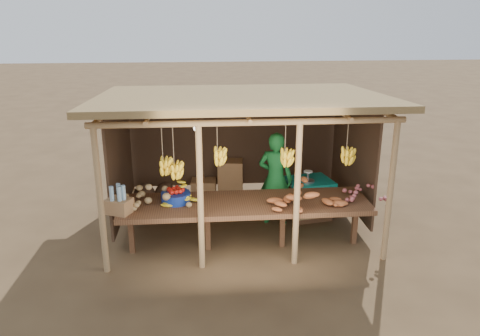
{
  "coord_description": "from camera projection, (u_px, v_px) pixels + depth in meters",
  "views": [
    {
      "loc": [
        -0.68,
        -7.72,
        3.62
      ],
      "look_at": [
        0.0,
        0.0,
        1.05
      ],
      "focal_mm": 35.0,
      "sensor_mm": 36.0,
      "label": 1
    }
  ],
  "objects": [
    {
      "name": "burlap_sacks",
      "position": [
        155.0,
        195.0,
        9.09
      ],
      "size": [
        0.84,
        0.44,
        0.6
      ],
      "color": "#483121",
      "rests_on": "ground"
    },
    {
      "name": "carton_stack",
      "position": [
        222.0,
        183.0,
        9.5
      ],
      "size": [
        1.08,
        0.45,
        0.79
      ],
      "color": "#9F7147",
      "rests_on": "ground"
    },
    {
      "name": "ground",
      "position": [
        240.0,
        223.0,
        8.49
      ],
      "size": [
        60.0,
        60.0,
        0.0
      ],
      "primitive_type": "plane",
      "color": "brown",
      "rests_on": "ground"
    },
    {
      "name": "vendor",
      "position": [
        275.0,
        179.0,
        8.24
      ],
      "size": [
        0.72,
        0.61,
        1.69
      ],
      "primitive_type": "imported",
      "rotation": [
        0.0,
        0.0,
        2.74
      ],
      "color": "#176A2B",
      "rests_on": "ground"
    },
    {
      "name": "banana_pile",
      "position": [
        181.0,
        192.0,
        7.27
      ],
      "size": [
        0.58,
        0.44,
        0.34
      ],
      "primitive_type": null,
      "rotation": [
        0.0,
        0.0,
        0.27
      ],
      "color": "yellow",
      "rests_on": "counter"
    },
    {
      "name": "bottle_box",
      "position": [
        119.0,
        202.0,
        6.89
      ],
      "size": [
        0.43,
        0.4,
        0.44
      ],
      "color": "#9F7147",
      "rests_on": "counter"
    },
    {
      "name": "tomato_basin",
      "position": [
        176.0,
        196.0,
        7.32
      ],
      "size": [
        0.46,
        0.46,
        0.24
      ],
      "rotation": [
        0.0,
        0.0,
        0.11
      ],
      "color": "navy",
      "rests_on": "counter"
    },
    {
      "name": "counter",
      "position": [
        245.0,
        206.0,
        7.36
      ],
      "size": [
        3.9,
        1.05,
        0.8
      ],
      "color": "brown",
      "rests_on": "ground"
    },
    {
      "name": "potato_heap",
      "position": [
        155.0,
        191.0,
        7.27
      ],
      "size": [
        1.23,
        0.96,
        0.37
      ],
      "primitive_type": null,
      "rotation": [
        0.0,
        0.0,
        0.34
      ],
      "color": "tan",
      "rests_on": "counter"
    },
    {
      "name": "tarp_crate",
      "position": [
        308.0,
        197.0,
        8.63
      ],
      "size": [
        0.91,
        0.83,
        0.95
      ],
      "color": "brown",
      "rests_on": "ground"
    },
    {
      "name": "onion_heap",
      "position": [
        364.0,
        189.0,
        7.41
      ],
      "size": [
        0.74,
        0.49,
        0.35
      ],
      "primitive_type": null,
      "rotation": [
        0.0,
        0.0,
        0.12
      ],
      "color": "#A75154",
      "rests_on": "counter"
    },
    {
      "name": "sweet_potato_heap",
      "position": [
        306.0,
        194.0,
        7.18
      ],
      "size": [
        1.18,
        0.88,
        0.36
      ],
      "primitive_type": null,
      "rotation": [
        0.0,
        0.0,
        0.26
      ],
      "color": "#A8562B",
      "rests_on": "counter"
    },
    {
      "name": "stall_structure",
      "position": [
        242.0,
        121.0,
        7.8
      ],
      "size": [
        4.7,
        3.5,
        2.43
      ],
      "color": "tan",
      "rests_on": "ground"
    }
  ]
}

